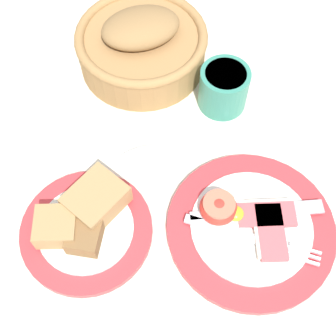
# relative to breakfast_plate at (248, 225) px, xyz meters

# --- Properties ---
(ground_plane) EXTENTS (3.00, 3.00, 0.00)m
(ground_plane) POSITION_rel_breakfast_plate_xyz_m (-0.10, -0.02, -0.01)
(ground_plane) COLOR beige
(breakfast_plate) EXTENTS (0.23, 0.23, 0.04)m
(breakfast_plate) POSITION_rel_breakfast_plate_xyz_m (0.00, 0.00, 0.00)
(breakfast_plate) COLOR red
(breakfast_plate) RESTS_ON ground_plane
(bread_plate) EXTENTS (0.18, 0.18, 0.05)m
(bread_plate) POSITION_rel_breakfast_plate_xyz_m (-0.22, 0.00, 0.01)
(bread_plate) COLOR red
(bread_plate) RESTS_ON ground_plane
(sugar_cup) EXTENTS (0.08, 0.08, 0.07)m
(sugar_cup) POSITION_rel_breakfast_plate_xyz_m (-0.02, 0.22, 0.03)
(sugar_cup) COLOR #337F6B
(sugar_cup) RESTS_ON ground_plane
(bread_basket) EXTENTS (0.21, 0.21, 0.10)m
(bread_basket) POSITION_rel_breakfast_plate_xyz_m (-0.15, 0.31, 0.03)
(bread_basket) COLOR olive
(bread_basket) RESTS_ON ground_plane
(teaspoon_by_saucer) EXTENTS (0.19, 0.08, 0.01)m
(teaspoon_by_saucer) POSITION_rel_breakfast_plate_xyz_m (-0.12, 0.13, -0.01)
(teaspoon_by_saucer) COLOR silver
(teaspoon_by_saucer) RESTS_ON ground_plane
(teaspoon_near_cup) EXTENTS (0.19, 0.03, 0.01)m
(teaspoon_near_cup) POSITION_rel_breakfast_plate_xyz_m (-0.22, 0.17, -0.01)
(teaspoon_near_cup) COLOR silver
(teaspoon_near_cup) RESTS_ON ground_plane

